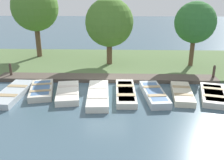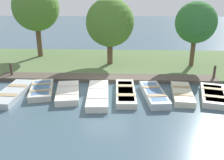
{
  "view_description": "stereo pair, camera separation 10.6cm",
  "coord_description": "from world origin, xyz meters",
  "px_view_note": "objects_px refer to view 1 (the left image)",
  "views": [
    {
      "loc": [
        13.48,
        0.8,
        5.43
      ],
      "look_at": [
        0.5,
        0.37,
        0.65
      ],
      "focal_mm": 40.0,
      "sensor_mm": 36.0,
      "label": 1
    },
    {
      "loc": [
        13.48,
        0.9,
        5.43
      ],
      "look_at": [
        0.5,
        0.37,
        0.65
      ],
      "focal_mm": 40.0,
      "sensor_mm": 36.0,
      "label": 2
    }
  ],
  "objects_px": {
    "mooring_post_near": "(11,71)",
    "rowboat_4": "(126,93)",
    "rowboat_1": "(41,90)",
    "mooring_post_far": "(214,73)",
    "rowboat_6": "(182,93)",
    "park_tree_far_left": "(35,8)",
    "rowboat_5": "(154,94)",
    "rowboat_7": "(213,95)",
    "rowboat_2": "(68,93)",
    "park_tree_left": "(109,23)",
    "rowboat_0": "(13,93)",
    "park_tree_center": "(195,23)",
    "rowboat_3": "(98,95)"
  },
  "relations": [
    {
      "from": "rowboat_3",
      "to": "park_tree_far_left",
      "type": "bearing_deg",
      "value": -148.47
    },
    {
      "from": "rowboat_1",
      "to": "park_tree_far_left",
      "type": "distance_m",
      "value": 8.66
    },
    {
      "from": "rowboat_0",
      "to": "rowboat_2",
      "type": "distance_m",
      "value": 2.95
    },
    {
      "from": "rowboat_0",
      "to": "rowboat_1",
      "type": "distance_m",
      "value": 1.5
    },
    {
      "from": "rowboat_7",
      "to": "park_tree_far_left",
      "type": "distance_m",
      "value": 14.48
    },
    {
      "from": "rowboat_2",
      "to": "rowboat_0",
      "type": "bearing_deg",
      "value": -96.78
    },
    {
      "from": "rowboat_4",
      "to": "mooring_post_far",
      "type": "height_order",
      "value": "mooring_post_far"
    },
    {
      "from": "mooring_post_near",
      "to": "park_tree_left",
      "type": "height_order",
      "value": "park_tree_left"
    },
    {
      "from": "mooring_post_near",
      "to": "park_tree_left",
      "type": "distance_m",
      "value": 7.38
    },
    {
      "from": "rowboat_4",
      "to": "rowboat_6",
      "type": "relative_size",
      "value": 1.15
    },
    {
      "from": "mooring_post_far",
      "to": "park_tree_left",
      "type": "distance_m",
      "value": 7.76
    },
    {
      "from": "rowboat_5",
      "to": "rowboat_7",
      "type": "xyz_separation_m",
      "value": [
        -0.03,
        3.11,
        -0.02
      ]
    },
    {
      "from": "rowboat_1",
      "to": "mooring_post_near",
      "type": "relative_size",
      "value": 2.8
    },
    {
      "from": "rowboat_4",
      "to": "mooring_post_near",
      "type": "bearing_deg",
      "value": -110.39
    },
    {
      "from": "park_tree_center",
      "to": "mooring_post_far",
      "type": "bearing_deg",
      "value": 12.86
    },
    {
      "from": "rowboat_2",
      "to": "mooring_post_far",
      "type": "distance_m",
      "value": 8.99
    },
    {
      "from": "rowboat_5",
      "to": "park_tree_center",
      "type": "xyz_separation_m",
      "value": [
        -5.54,
        3.34,
        3.02
      ]
    },
    {
      "from": "rowboat_0",
      "to": "rowboat_5",
      "type": "relative_size",
      "value": 1.07
    },
    {
      "from": "mooring_post_near",
      "to": "rowboat_4",
      "type": "bearing_deg",
      "value": 71.02
    },
    {
      "from": "park_tree_center",
      "to": "rowboat_7",
      "type": "bearing_deg",
      "value": -2.34
    },
    {
      "from": "mooring_post_near",
      "to": "park_tree_left",
      "type": "bearing_deg",
      "value": 116.8
    },
    {
      "from": "rowboat_4",
      "to": "mooring_post_far",
      "type": "xyz_separation_m",
      "value": [
        -2.5,
        5.5,
        0.35
      ]
    },
    {
      "from": "rowboat_3",
      "to": "rowboat_7",
      "type": "xyz_separation_m",
      "value": [
        -0.2,
        6.07,
        -0.01
      ]
    },
    {
      "from": "rowboat_2",
      "to": "rowboat_7",
      "type": "xyz_separation_m",
      "value": [
        0.02,
        7.72,
        -0.01
      ]
    },
    {
      "from": "rowboat_1",
      "to": "mooring_post_near",
      "type": "xyz_separation_m",
      "value": [
        -2.3,
        -2.64,
        0.34
      ]
    },
    {
      "from": "mooring_post_near",
      "to": "park_tree_center",
      "type": "bearing_deg",
      "value": 103.33
    },
    {
      "from": "rowboat_6",
      "to": "rowboat_7",
      "type": "height_order",
      "value": "rowboat_6"
    },
    {
      "from": "rowboat_6",
      "to": "rowboat_7",
      "type": "bearing_deg",
      "value": 90.85
    },
    {
      "from": "rowboat_2",
      "to": "rowboat_4",
      "type": "distance_m",
      "value": 3.11
    },
    {
      "from": "rowboat_0",
      "to": "mooring_post_near",
      "type": "height_order",
      "value": "mooring_post_near"
    },
    {
      "from": "park_tree_far_left",
      "to": "park_tree_left",
      "type": "height_order",
      "value": "park_tree_far_left"
    },
    {
      "from": "rowboat_1",
      "to": "mooring_post_far",
      "type": "bearing_deg",
      "value": 90.25
    },
    {
      "from": "rowboat_2",
      "to": "mooring_post_far",
      "type": "xyz_separation_m",
      "value": [
        -2.61,
        8.6,
        0.33
      ]
    },
    {
      "from": "rowboat_4",
      "to": "rowboat_5",
      "type": "xyz_separation_m",
      "value": [
        0.17,
        1.5,
        0.02
      ]
    },
    {
      "from": "rowboat_5",
      "to": "rowboat_7",
      "type": "bearing_deg",
      "value": 83.95
    },
    {
      "from": "rowboat_5",
      "to": "mooring_post_near",
      "type": "relative_size",
      "value": 3.18
    },
    {
      "from": "rowboat_3",
      "to": "park_tree_center",
      "type": "bearing_deg",
      "value": 128.75
    },
    {
      "from": "rowboat_0",
      "to": "mooring_post_far",
      "type": "relative_size",
      "value": 3.39
    },
    {
      "from": "mooring_post_far",
      "to": "park_tree_left",
      "type": "bearing_deg",
      "value": -115.18
    },
    {
      "from": "rowboat_0",
      "to": "rowboat_2",
      "type": "relative_size",
      "value": 1.16
    },
    {
      "from": "mooring_post_near",
      "to": "park_tree_far_left",
      "type": "relative_size",
      "value": 0.17
    },
    {
      "from": "rowboat_1",
      "to": "mooring_post_far",
      "type": "relative_size",
      "value": 2.8
    },
    {
      "from": "rowboat_1",
      "to": "rowboat_3",
      "type": "relative_size",
      "value": 0.79
    },
    {
      "from": "rowboat_2",
      "to": "park_tree_left",
      "type": "xyz_separation_m",
      "value": [
        -5.72,
        1.99,
        2.97
      ]
    },
    {
      "from": "rowboat_6",
      "to": "park_tree_far_left",
      "type": "xyz_separation_m",
      "value": [
        -7.59,
        -10.02,
        3.84
      ]
    },
    {
      "from": "mooring_post_far",
      "to": "park_tree_far_left",
      "type": "distance_m",
      "value": 13.95
    },
    {
      "from": "rowboat_0",
      "to": "rowboat_5",
      "type": "bearing_deg",
      "value": 93.2
    },
    {
      "from": "park_tree_far_left",
      "to": "rowboat_1",
      "type": "bearing_deg",
      "value": 17.83
    },
    {
      "from": "rowboat_2",
      "to": "rowboat_6",
      "type": "relative_size",
      "value": 1.0
    },
    {
      "from": "park_tree_left",
      "to": "rowboat_7",
      "type": "bearing_deg",
      "value": 44.93
    }
  ]
}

